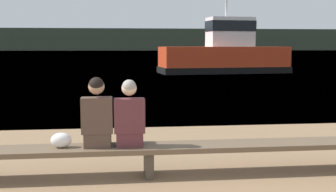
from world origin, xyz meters
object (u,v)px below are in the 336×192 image
object	(u,v)px
person_right	(129,118)
shopping_bag	(61,140)
person_left	(97,117)
tugboat_red	(225,55)
bench_main	(149,151)

from	to	relation	value
person_right	shopping_bag	xyz separation A→B (m)	(-0.96, 0.00, -0.30)
person_left	tugboat_red	size ratio (longest dim) A/B	0.11
tugboat_red	shopping_bag	bearing A→B (deg)	154.38
bench_main	tugboat_red	bearing A→B (deg)	73.09
bench_main	person_left	xyz separation A→B (m)	(-0.72, 0.01, 0.51)
person_right	tugboat_red	xyz separation A→B (m)	(7.04, 22.27, 0.34)
shopping_bag	tugboat_red	xyz separation A→B (m)	(8.00, 22.26, 0.64)
person_right	shopping_bag	world-z (taller)	person_right
bench_main	shopping_bag	bearing A→B (deg)	179.30
person_left	tugboat_red	distance (m)	23.50
person_left	person_right	world-z (taller)	person_left
person_right	tugboat_red	distance (m)	23.36
person_left	shopping_bag	size ratio (longest dim) A/B	3.43
tugboat_red	person_right	bearing A→B (deg)	156.61
bench_main	person_left	size ratio (longest dim) A/B	7.42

